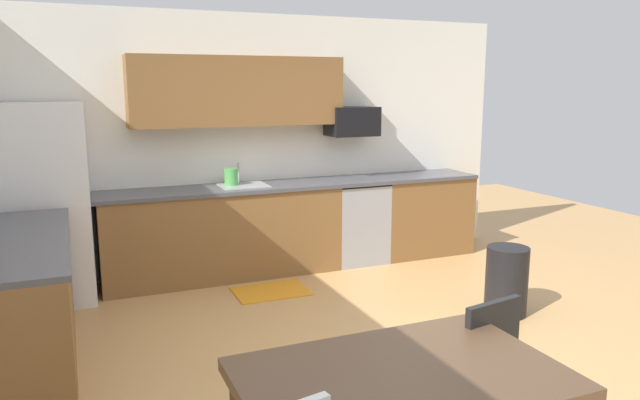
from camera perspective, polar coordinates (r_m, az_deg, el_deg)
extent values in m
plane|color=tan|center=(4.55, 5.07, -14.72)|extent=(12.00, 12.00, 0.00)
cube|color=white|center=(6.59, -5.61, 5.49)|extent=(5.80, 0.10, 2.70)
cube|color=brown|center=(6.26, -9.20, -3.24)|extent=(2.43, 0.60, 0.90)
cube|color=brown|center=(7.18, 9.53, -1.43)|extent=(1.12, 0.60, 0.90)
cube|color=brown|center=(4.68, -26.23, -9.14)|extent=(0.60, 2.00, 0.90)
cube|color=#4C4C51|center=(6.31, -4.59, 1.34)|extent=(4.80, 0.64, 0.04)
cube|color=#4C4C51|center=(4.55, -26.72, -3.55)|extent=(0.64, 2.00, 0.04)
cube|color=brown|center=(6.26, -7.76, 10.21)|extent=(2.20, 0.34, 0.70)
cube|color=white|center=(5.93, -24.74, -0.40)|extent=(0.76, 0.70, 1.81)
cube|color=#999BA0|center=(6.77, 3.34, -2.14)|extent=(0.60, 0.60, 0.88)
cube|color=black|center=(6.68, 3.38, 1.67)|extent=(0.60, 0.60, 0.03)
cube|color=black|center=(6.70, 3.06, 7.48)|extent=(0.54, 0.36, 0.32)
cube|color=#A5A8AD|center=(6.23, -7.25, 0.79)|extent=(0.48, 0.40, 0.14)
cylinder|color=#B2B5BA|center=(6.38, -7.73, 2.46)|extent=(0.02, 0.02, 0.24)
cube|color=brown|center=(2.73, 7.79, -16.49)|extent=(1.40, 0.90, 0.06)
cylinder|color=brown|center=(3.51, 13.67, -16.99)|extent=(0.05, 0.05, 0.68)
cube|color=black|center=(3.35, 18.27, -16.50)|extent=(0.46, 0.46, 0.05)
cube|color=black|center=(3.37, 16.05, -12.46)|extent=(0.38, 0.11, 0.40)
cylinder|color=black|center=(5.46, 17.30, -7.35)|extent=(0.36, 0.36, 0.60)
cube|color=orange|center=(5.87, -4.69, -8.63)|extent=(0.70, 0.50, 0.01)
cylinder|color=#4CA54C|center=(6.23, -8.45, 2.05)|extent=(0.14, 0.14, 0.20)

